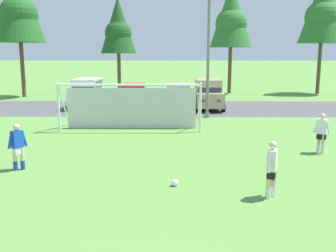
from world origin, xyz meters
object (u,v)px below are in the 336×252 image
Objects in this scene: parked_car_slot_center at (208,94)px; parked_car_slot_center_left at (178,95)px; street_lamp at (211,54)px; soccer_ball at (175,183)px; parked_car_slot_far_left at (87,93)px; player_midfield_center at (18,147)px; parked_car_slot_left at (134,95)px; player_winger_left at (272,170)px; soccer_goal at (131,105)px; player_striker_near at (322,133)px.

parked_car_slot_center_left is at bearing 151.92° from parked_car_slot_center.
parked_car_slot_center is at bearing 87.22° from street_lamp.
parked_car_slot_far_left is (-6.55, 17.62, 1.00)m from soccer_ball.
parked_car_slot_far_left is 6.86m from parked_car_slot_center_left.
street_lamp is (1.95, -5.04, 3.10)m from parked_car_slot_center_left.
parked_car_slot_far_left is at bearing 93.88° from player_midfield_center.
soccer_ball is 13.81m from street_lamp.
parked_car_slot_far_left is 1.09× the size of parked_car_slot_left.
player_winger_left is at bearing -63.45° from parked_car_slot_far_left.
parked_car_slot_left is at bearing 135.38° from street_lamp.
soccer_goal reaches higher than parked_car_slot_left.
parked_car_slot_left is 5.75m from parked_car_slot_center.
parked_car_slot_far_left is at bearing -167.60° from parked_car_slot_left.
soccer_goal is 9.43m from parked_car_slot_far_left.
parked_car_slot_center_left is at bearing 111.19° from street_lamp.
parked_car_slot_center is at bearing -14.18° from parked_car_slot_left.
parked_car_slot_left is (-5.84, 19.30, 0.05)m from player_winger_left.
player_striker_near is 0.21× the size of street_lamp.
player_striker_near is 10.17m from street_lamp.
player_midfield_center is at bearing -123.96° from street_lamp.
soccer_goal is at bearing 148.86° from player_striker_near.
player_striker_near is at bearing -57.36° from parked_car_slot_left.
soccer_ball is at bearing -69.61° from parked_car_slot_far_left.
soccer_goal is at bearing 67.56° from player_midfield_center.
soccer_goal is at bearing 116.58° from player_winger_left.
soccer_goal reaches higher than soccer_ball.
parked_car_slot_center is at bearing 81.82° from soccer_ball.
player_striker_near is at bearing -47.06° from parked_car_slot_far_left.
soccer_ball is 0.05× the size of parked_car_slot_far_left.
parked_car_slot_center_left is at bearing 112.17° from player_striker_near.
parked_car_slot_center is at bearing 90.89° from player_winger_left.
player_midfield_center is 8.56m from player_winger_left.
parked_car_slot_far_left is at bearing 175.84° from parked_car_slot_center.
player_winger_left is at bearing -89.11° from parked_car_slot_center.
soccer_goal is at bearing -85.10° from parked_car_slot_left.
player_winger_left is at bearing -82.75° from parked_car_slot_center_left.
parked_car_slot_center is (7.90, 15.35, 0.29)m from player_midfield_center.
parked_car_slot_center is (2.14, -1.14, 0.24)m from parked_car_slot_center_left.
parked_car_slot_center is (5.57, -1.41, 0.24)m from parked_car_slot_left.
soccer_goal is 9.23m from parked_car_slot_left.
player_striker_near is 6.04m from player_winger_left.
player_winger_left is 20.16m from parked_car_slot_left.
player_striker_near is at bearing 57.24° from player_winger_left.
parked_car_slot_center_left is at bearing 4.10° from parked_car_slot_far_left.
parked_car_slot_center reaches higher than parked_car_slot_center_left.
parked_car_slot_far_left is at bearing 116.55° from player_winger_left.
player_winger_left is 19.19m from parked_car_slot_center_left.
parked_car_slot_left is 0.55× the size of street_lamp.
street_lamp reaches higher than player_midfield_center.
parked_car_slot_far_left is 10.31m from street_lamp.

